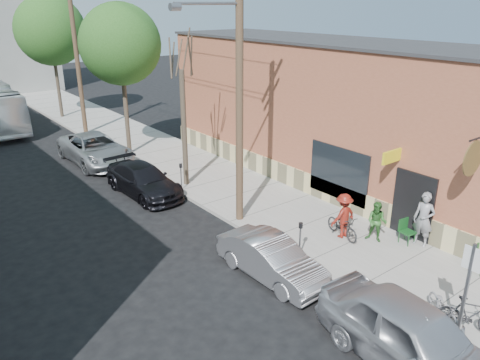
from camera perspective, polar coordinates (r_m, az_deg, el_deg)
ground at (r=14.66m, az=1.99°, el=-13.12°), size 120.00×120.00×0.00m
sidewalk at (r=24.97m, az=-6.70°, el=1.77°), size 4.50×58.00×0.15m
cafe_building at (r=22.61m, az=11.64°, el=7.97°), size 6.60×20.20×6.61m
sign_post at (r=12.74m, az=25.95°, el=-11.44°), size 0.07×0.45×2.80m
parking_meter_near at (r=15.76m, az=7.37°, el=-6.54°), size 0.14×0.14×1.24m
parking_meter_far at (r=21.31m, az=-7.21°, el=0.94°), size 0.14×0.14×1.24m
utility_pole_near at (r=16.98m, az=-0.23°, el=11.45°), size 3.57×0.28×10.00m
utility_pole_far at (r=31.56m, az=-19.35°, el=14.59°), size 1.80×0.28×10.00m
tree_bare at (r=21.43m, az=-6.83°, el=6.17°), size 0.24×0.24×5.30m
tree_leafy_mid at (r=26.25m, az=-14.39°, el=15.71°), size 4.26×4.26×8.10m
tree_leafy_far at (r=37.04m, az=-22.11°, el=16.53°), size 4.88×4.88×8.60m
patio_chair_a at (r=17.65m, az=19.76°, el=-5.96°), size 0.56×0.56×0.88m
patio_chair_b at (r=16.75m, az=27.19°, el=-8.65°), size 0.50×0.50×0.88m
patron_grey at (r=17.49m, az=21.48°, el=-4.47°), size 0.60×0.79×1.97m
patron_green at (r=17.32m, az=16.33°, el=-4.93°), size 0.79×0.88×1.49m
cyclist at (r=17.30m, az=12.49°, el=-4.26°), size 1.11×0.68×1.67m
cyclist_bike at (r=17.48m, az=12.38°, el=-5.47°), size 0.86×1.71×0.86m
parked_bike_a at (r=13.86m, az=26.31°, el=-14.55°), size 1.29×1.67×1.01m
parked_bike_b at (r=14.04m, az=23.61°, el=-14.09°), size 1.27×1.59×0.81m
car_0 at (r=12.21m, az=20.39°, el=-17.62°), size 2.37×5.14×1.70m
car_1 at (r=14.90m, az=3.86°, el=-9.57°), size 1.51×4.00×1.31m
car_2 at (r=21.51m, az=-11.69°, el=-0.02°), size 2.13×4.73×1.35m
car_3 at (r=26.40m, az=-17.24°, el=3.63°), size 2.61×5.60×1.55m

